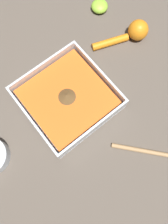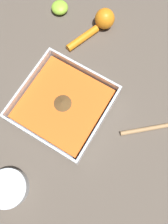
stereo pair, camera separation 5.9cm
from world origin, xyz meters
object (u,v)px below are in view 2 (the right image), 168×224
object	(u,v)px
spice_bowl	(9,188)
lemon_squeezer	(100,23)
square_dish	(63,105)
lemon_half	(60,8)
wooden_spoon	(164,126)

from	to	relation	value
spice_bowl	lemon_squeezer	size ratio (longest dim) A/B	0.56
square_dish	spice_bowl	bearing A→B (deg)	-0.02
square_dish	lemon_half	xyz separation A→B (m)	(-0.27, -0.19, -0.00)
square_dish	lemon_squeezer	xyz separation A→B (m)	(-0.28, -0.04, 0.01)
square_dish	spice_bowl	world-z (taller)	square_dish
lemon_half	wooden_spoon	size ratio (longest dim) A/B	0.30
spice_bowl	lemon_half	world-z (taller)	spice_bowl
spice_bowl	lemon_squeezer	xyz separation A→B (m)	(-0.53, -0.04, 0.01)
lemon_squeezer	lemon_half	xyz separation A→B (m)	(0.01, -0.14, -0.01)
lemon_half	wooden_spoon	world-z (taller)	lemon_half
wooden_spoon	square_dish	bearing A→B (deg)	158.45
lemon_squeezer	wooden_spoon	world-z (taller)	lemon_squeezer
spice_bowl	wooden_spoon	bearing A→B (deg)	142.47
square_dish	lemon_half	size ratio (longest dim) A/B	4.33
spice_bowl	wooden_spoon	distance (m)	0.44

